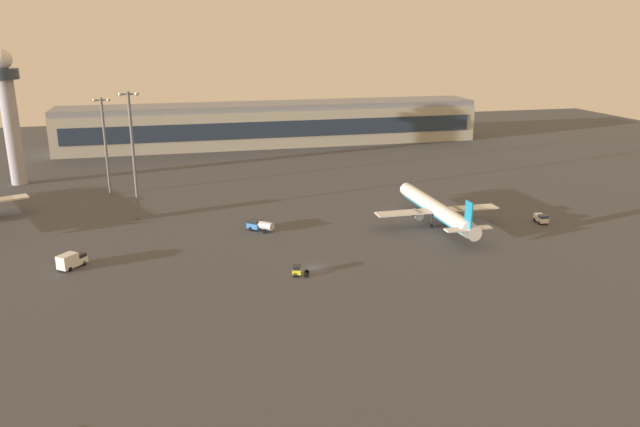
# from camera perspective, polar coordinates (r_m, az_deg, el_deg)

# --- Properties ---
(ground_plane) EXTENTS (416.00, 416.00, 0.00)m
(ground_plane) POSITION_cam_1_polar(r_m,az_deg,el_deg) (116.38, -0.50, -5.19)
(ground_plane) COLOR #424449
(terminal_building) EXTENTS (163.82, 22.40, 16.40)m
(terminal_building) POSITION_cam_1_polar(r_m,az_deg,el_deg) (244.61, -4.40, 8.37)
(terminal_building) COLOR #B2AD99
(terminal_building) RESTS_ON ground
(control_tower) EXTENTS (8.00, 8.00, 38.80)m
(control_tower) POSITION_cam_1_polar(r_m,az_deg,el_deg) (197.65, -27.19, 8.81)
(control_tower) COLOR #A8A8B2
(control_tower) RESTS_ON ground
(airplane_near_gate) EXTENTS (29.67, 38.19, 9.82)m
(airplane_near_gate) POSITION_cam_1_polar(r_m,az_deg,el_deg) (143.77, 10.91, 0.38)
(airplane_near_gate) COLOR silver
(airplane_near_gate) RESTS_ON ground
(pushback_tug) EXTENTS (3.44, 2.55, 2.05)m
(pushback_tug) POSITION_cam_1_polar(r_m,az_deg,el_deg) (112.77, -2.12, -5.35)
(pushback_tug) COLOR yellow
(pushback_tug) RESTS_ON ground
(catering_truck) EXTENTS (5.37, 5.88, 3.05)m
(catering_truck) POSITION_cam_1_polar(r_m,az_deg,el_deg) (125.40, -22.32, -4.08)
(catering_truck) COLOR white
(catering_truck) RESTS_ON ground
(fuel_truck) EXTENTS (5.99, 5.88, 2.35)m
(fuel_truck) POSITION_cam_1_polar(r_m,az_deg,el_deg) (138.28, -5.68, -1.07)
(fuel_truck) COLOR #3372BF
(fuel_truck) RESTS_ON ground
(cargo_loader) EXTENTS (2.48, 4.35, 2.25)m
(cargo_loader) POSITION_cam_1_polar(r_m,az_deg,el_deg) (152.40, 20.06, -0.41)
(cargo_loader) COLOR white
(cargo_loader) RESTS_ON ground
(apron_light_east) EXTENTS (4.80, 0.90, 30.38)m
(apron_light_east) POSITION_cam_1_polar(r_m,az_deg,el_deg) (148.77, -17.16, 5.78)
(apron_light_east) COLOR slate
(apron_light_east) RESTS_ON ground
(apron_light_central) EXTENTS (4.80, 0.90, 26.53)m
(apron_light_central) POSITION_cam_1_polar(r_m,az_deg,el_deg) (175.59, -19.53, 6.49)
(apron_light_central) COLOR slate
(apron_light_central) RESTS_ON ground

